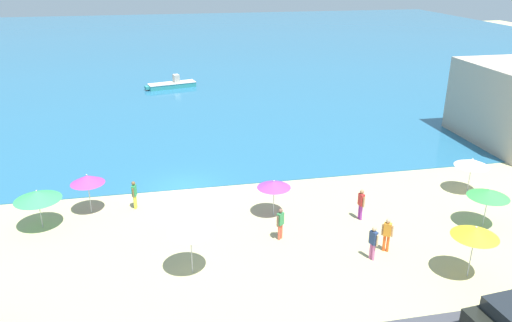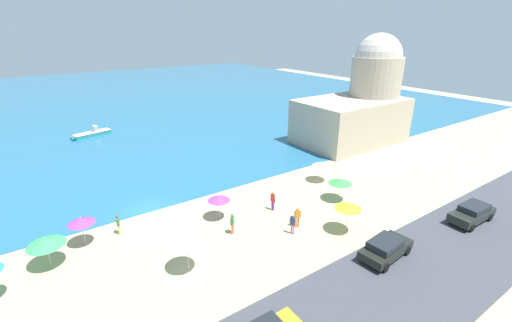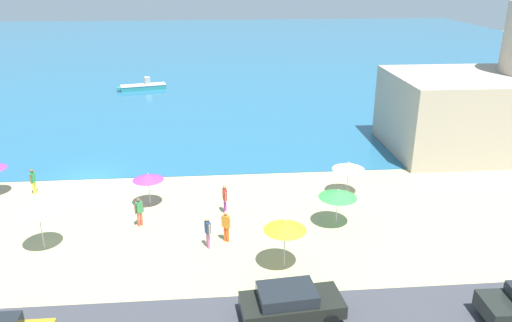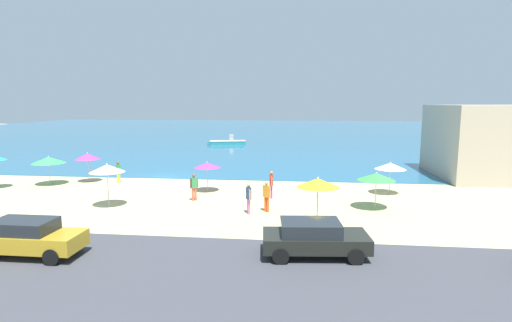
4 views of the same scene
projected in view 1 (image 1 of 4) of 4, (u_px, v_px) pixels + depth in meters
ground_plane at (184, 190)px, 31.17m from camera, size 160.00×160.00×0.00m
sea at (162, 48)px, 81.15m from camera, size 150.00×110.00×0.05m
beach_umbrella_2 at (475, 232)px, 21.77m from camera, size 2.06×2.06×2.58m
beach_umbrella_3 at (190, 228)px, 22.03m from camera, size 2.04×2.04×2.64m
beach_umbrella_4 at (472, 163)px, 30.16m from camera, size 2.06×2.06×2.23m
beach_umbrella_6 at (489, 193)px, 26.23m from camera, size 2.17×2.17×2.20m
beach_umbrella_7 at (37, 196)px, 26.06m from camera, size 2.42×2.42×2.21m
beach_umbrella_8 at (274, 184)px, 27.36m from camera, size 1.88×1.88×2.14m
beach_umbrella_10 at (87, 179)px, 27.63m from camera, size 1.89×1.89×2.35m
bather_0 at (373, 241)px, 23.55m from camera, size 0.34×0.53×1.76m
bather_1 at (361, 203)px, 27.24m from camera, size 0.28×0.56×1.79m
bather_2 at (134, 193)px, 28.48m from camera, size 0.29×0.56×1.69m
bather_3 at (280, 222)px, 25.30m from camera, size 0.46×0.40×1.73m
bather_4 at (387, 233)px, 24.22m from camera, size 0.48×0.39×1.79m
skiff_nearshore at (172, 85)px, 55.63m from camera, size 5.74×2.67×1.45m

